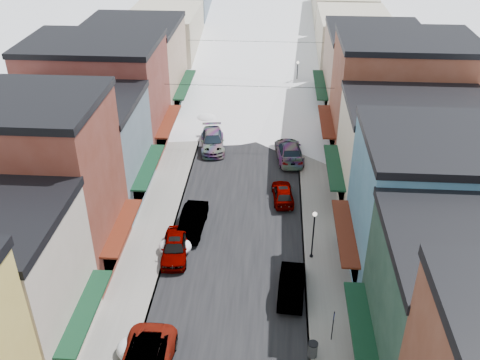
# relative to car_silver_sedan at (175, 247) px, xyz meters

# --- Properties ---
(road) EXTENTS (10.00, 160.00, 0.01)m
(road) POSITION_rel_car_silver_sedan_xyz_m (4.30, 38.39, -0.77)
(road) COLOR black
(road) RESTS_ON ground
(sidewalk_left) EXTENTS (3.20, 160.00, 0.15)m
(sidewalk_left) POSITION_rel_car_silver_sedan_xyz_m (-2.30, 38.39, -0.70)
(sidewalk_left) COLOR gray
(sidewalk_left) RESTS_ON ground
(sidewalk_right) EXTENTS (3.20, 160.00, 0.15)m
(sidewalk_right) POSITION_rel_car_silver_sedan_xyz_m (10.90, 38.39, -0.70)
(sidewalk_right) COLOR gray
(sidewalk_right) RESTS_ON ground
(curb_left) EXTENTS (0.10, 160.00, 0.15)m
(curb_left) POSITION_rel_car_silver_sedan_xyz_m (-0.75, 38.39, -0.70)
(curb_left) COLOR slate
(curb_left) RESTS_ON ground
(curb_right) EXTENTS (0.10, 160.00, 0.15)m
(curb_right) POSITION_rel_car_silver_sedan_xyz_m (9.35, 38.39, -0.70)
(curb_right) COLOR slate
(curb_right) RESTS_ON ground
(bldg_l_brick_near) EXTENTS (12.30, 8.20, 12.50)m
(bldg_l_brick_near) POSITION_rel_car_silver_sedan_xyz_m (-9.39, -1.11, 5.48)
(bldg_l_brick_near) COLOR maroon
(bldg_l_brick_near) RESTS_ON ground
(bldg_l_grayblue) EXTENTS (11.30, 9.20, 9.00)m
(bldg_l_grayblue) POSITION_rel_car_silver_sedan_xyz_m (-8.89, 7.39, 3.73)
(bldg_l_grayblue) COLOR slate
(bldg_l_grayblue) RESTS_ON ground
(bldg_l_brick_far) EXTENTS (13.30, 9.20, 11.00)m
(bldg_l_brick_far) POSITION_rel_car_silver_sedan_xyz_m (-9.89, 16.39, 4.73)
(bldg_l_brick_far) COLOR maroon
(bldg_l_brick_far) RESTS_ON ground
(bldg_l_tan) EXTENTS (11.30, 11.20, 10.00)m
(bldg_l_tan) POSITION_rel_car_silver_sedan_xyz_m (-8.89, 26.39, 4.23)
(bldg_l_tan) COLOR tan
(bldg_l_tan) RESTS_ON ground
(bldg_r_green) EXTENTS (11.30, 9.20, 9.50)m
(bldg_r_green) POSITION_rel_car_silver_sedan_xyz_m (17.49, -9.61, 3.98)
(bldg_r_green) COLOR #1A372B
(bldg_r_green) RESTS_ON ground
(bldg_r_blue) EXTENTS (11.30, 9.20, 10.50)m
(bldg_r_blue) POSITION_rel_car_silver_sedan_xyz_m (17.49, -0.61, 4.48)
(bldg_r_blue) COLOR teal
(bldg_r_blue) RESTS_ON ground
(bldg_r_cream) EXTENTS (12.30, 9.20, 9.00)m
(bldg_r_cream) POSITION_rel_car_silver_sedan_xyz_m (17.99, 8.39, 3.73)
(bldg_r_cream) COLOR beige
(bldg_r_cream) RESTS_ON ground
(bldg_r_brick_far) EXTENTS (13.30, 9.20, 11.50)m
(bldg_r_brick_far) POSITION_rel_car_silver_sedan_xyz_m (18.49, 17.39, 4.98)
(bldg_r_brick_far) COLOR brown
(bldg_r_brick_far) RESTS_ON ground
(bldg_r_tan) EXTENTS (11.30, 11.20, 9.50)m
(bldg_r_tan) POSITION_rel_car_silver_sedan_xyz_m (17.49, 27.39, 3.98)
(bldg_r_tan) COLOR #977863
(bldg_r_tan) RESTS_ON ground
(distant_blocks) EXTENTS (34.00, 55.00, 8.00)m
(distant_blocks) POSITION_rel_car_silver_sedan_xyz_m (4.30, 61.39, 3.22)
(distant_blocks) COLOR gray
(distant_blocks) RESTS_ON ground
(overhead_cables) EXTENTS (16.40, 15.04, 0.04)m
(overhead_cables) POSITION_rel_car_silver_sedan_xyz_m (4.30, 25.89, 5.42)
(overhead_cables) COLOR black
(overhead_cables) RESTS_ON ground
(car_silver_sedan) EXTENTS (2.23, 4.71, 1.56)m
(car_silver_sedan) POSITION_rel_car_silver_sedan_xyz_m (0.00, 0.00, 0.00)
(car_silver_sedan) COLOR gray
(car_silver_sedan) RESTS_ON ground
(car_dark_hatch) EXTENTS (1.95, 4.97, 1.61)m
(car_dark_hatch) POSITION_rel_car_silver_sedan_xyz_m (0.80, 3.33, 0.03)
(car_dark_hatch) COLOR black
(car_dark_hatch) RESTS_ON ground
(car_silver_wagon) EXTENTS (3.02, 5.86, 1.63)m
(car_silver_wagon) POSITION_rel_car_silver_sedan_xyz_m (0.80, 17.17, 0.04)
(car_silver_wagon) COLOR #9EA0A6
(car_silver_wagon) RESTS_ON ground
(car_green_sedan) EXTENTS (1.95, 4.81, 1.55)m
(car_green_sedan) POSITION_rel_car_silver_sedan_xyz_m (8.36, -3.40, -0.00)
(car_green_sedan) COLOR black
(car_green_sedan) RESTS_ON ground
(car_gray_suv) EXTENTS (2.07, 4.32, 1.42)m
(car_gray_suv) POSITION_rel_car_silver_sedan_xyz_m (7.80, 8.02, -0.07)
(car_gray_suv) COLOR #96989E
(car_gray_suv) RESTS_ON ground
(car_black_sedan) EXTENTS (3.03, 6.11, 1.71)m
(car_black_sedan) POSITION_rel_car_silver_sedan_xyz_m (8.41, 15.45, 0.08)
(car_black_sedan) COLOR black
(car_black_sedan) RESTS_ON ground
(car_lane_silver) EXTENTS (1.61, 3.95, 1.34)m
(car_lane_silver) POSITION_rel_car_silver_sedan_xyz_m (3.00, 40.70, -0.11)
(car_lane_silver) COLOR #A0A2A8
(car_lane_silver) RESTS_ON ground
(car_lane_white) EXTENTS (3.15, 6.28, 1.71)m
(car_lane_white) POSITION_rel_car_silver_sedan_xyz_m (6.20, 44.75, 0.08)
(car_lane_white) COLOR silver
(car_lane_white) RESTS_ON ground
(parking_sign) EXTENTS (0.06, 0.31, 2.25)m
(parking_sign) POSITION_rel_car_silver_sedan_xyz_m (10.70, -7.40, 0.69)
(parking_sign) COLOR black
(parking_sign) RESTS_ON sidewalk_right
(trash_can) EXTENTS (0.59, 0.59, 1.00)m
(trash_can) POSITION_rel_car_silver_sedan_xyz_m (9.50, -8.70, -0.12)
(trash_can) COLOR #4E5153
(trash_can) RESTS_ON sidewalk_right
(streetlamp_near) EXTENTS (0.32, 0.32, 3.86)m
(streetlamp_near) POSITION_rel_car_silver_sedan_xyz_m (9.87, 0.40, 1.81)
(streetlamp_near) COLOR black
(streetlamp_near) RESTS_ON sidewalk_right
(streetlamp_far) EXTENTS (0.33, 0.33, 3.93)m
(streetlamp_far) POSITION_rel_car_silver_sedan_xyz_m (9.50, 32.75, 1.85)
(streetlamp_far) COLOR black
(streetlamp_far) RESTS_ON sidewalk_right
(snow_pile_near) EXTENTS (2.50, 2.74, 1.06)m
(snow_pile_near) POSITION_rel_car_silver_sedan_xyz_m (-0.55, -9.10, -0.27)
(snow_pile_near) COLOR white
(snow_pile_near) RESTS_ON ground
(snow_pile_mid) EXTENTS (2.42, 2.69, 1.02)m
(snow_pile_mid) POSITION_rel_car_silver_sedan_xyz_m (-0.05, 0.50, -0.29)
(snow_pile_mid) COLOR white
(snow_pile_mid) RESTS_ON ground
(snow_pile_far) EXTENTS (2.45, 2.71, 1.04)m
(snow_pile_far) POSITION_rel_car_silver_sedan_xyz_m (-0.58, 23.18, -0.28)
(snow_pile_far) COLOR white
(snow_pile_far) RESTS_ON ground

